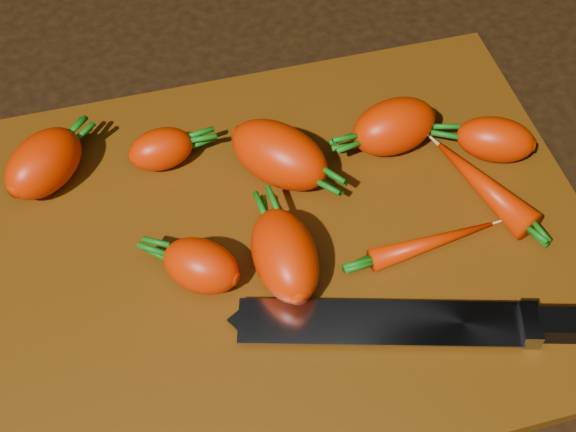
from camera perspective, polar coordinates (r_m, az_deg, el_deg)
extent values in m
cube|color=black|center=(0.68, 0.22, -2.43)|extent=(2.00, 2.00, 0.01)
cube|color=#6C390A|center=(0.67, 0.22, -1.90)|extent=(0.50, 0.40, 0.01)
ellipsoid|color=red|center=(0.71, -16.97, 3.61)|extent=(0.09, 0.09, 0.05)
ellipsoid|color=red|center=(0.63, -6.20, -3.55)|extent=(0.08, 0.07, 0.04)
ellipsoid|color=red|center=(0.68, -0.63, 4.38)|extent=(0.10, 0.10, 0.05)
ellipsoid|color=red|center=(0.62, -0.23, -2.80)|extent=(0.05, 0.09, 0.05)
ellipsoid|color=red|center=(0.72, 7.54, 6.33)|extent=(0.09, 0.06, 0.05)
ellipsoid|color=red|center=(0.71, -9.01, 4.72)|extent=(0.06, 0.04, 0.04)
ellipsoid|color=red|center=(0.73, 14.53, 5.28)|extent=(0.08, 0.07, 0.04)
ellipsoid|color=red|center=(0.66, 10.25, -1.82)|extent=(0.11, 0.03, 0.02)
ellipsoid|color=red|center=(0.70, 13.68, 2.19)|extent=(0.07, 0.11, 0.03)
cube|color=gray|center=(0.61, -3.56, -7.44)|extent=(0.22, 0.10, 0.00)
cube|color=gray|center=(0.61, 7.09, -7.54)|extent=(0.02, 0.04, 0.02)
cube|color=black|center=(0.63, 13.27, -7.49)|extent=(0.12, 0.05, 0.02)
cylinder|color=#B2B2B7|center=(0.62, 11.74, -7.11)|extent=(0.01, 0.01, 0.00)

